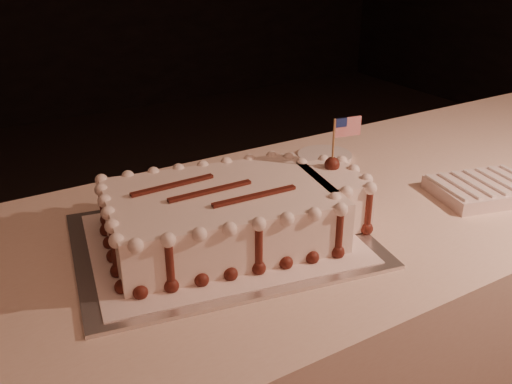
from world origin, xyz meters
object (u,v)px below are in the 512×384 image
banquet_table (341,327)px  sheet_cake (236,212)px  napkin_stack (484,189)px  side_plate (325,156)px  cake_board (222,240)px

banquet_table → sheet_cake: bearing=-175.2°
napkin_stack → side_plate: (-0.17, 0.39, -0.01)m
sheet_cake → napkin_stack: (0.60, -0.12, -0.04)m
cake_board → side_plate: (0.46, 0.26, 0.00)m
banquet_table → cake_board: size_ratio=4.18×
cake_board → napkin_stack: bearing=-0.6°
side_plate → sheet_cake: bearing=-148.4°
side_plate → banquet_table: bearing=-113.4°
banquet_table → side_plate: side_plate is taller
cake_board → napkin_stack: 0.64m
sheet_cake → banquet_table: bearing=4.8°
banquet_table → sheet_cake: sheet_cake is taller
banquet_table → side_plate: size_ratio=16.22×
sheet_cake → side_plate: sheet_cake is taller
cake_board → banquet_table: bearing=14.4°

